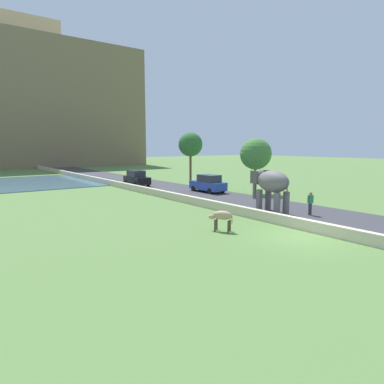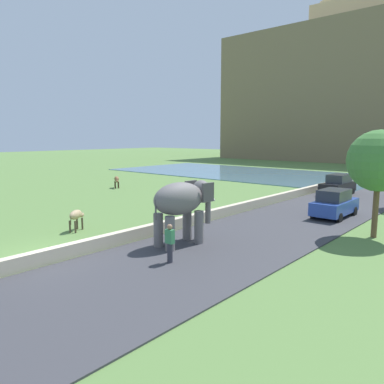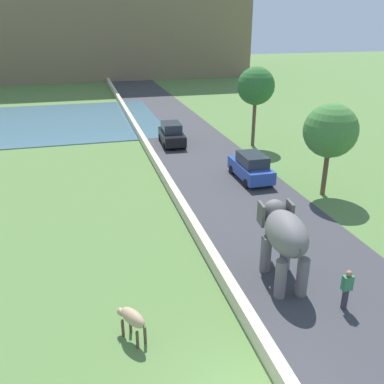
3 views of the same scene
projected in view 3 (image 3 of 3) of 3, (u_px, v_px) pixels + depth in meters
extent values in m
cube|color=#38383D|center=(208.00, 162.00, 30.22)|extent=(7.00, 120.00, 0.06)
cube|color=beige|center=(162.00, 172.00, 27.42)|extent=(0.40, 110.00, 0.63)
ellipsoid|color=slate|center=(286.00, 233.00, 15.58)|extent=(1.69, 2.84, 1.50)
cylinder|color=slate|center=(266.00, 255.00, 16.88)|extent=(0.44, 0.44, 1.60)
cylinder|color=slate|center=(285.00, 253.00, 16.99)|extent=(0.44, 0.44, 1.60)
cylinder|color=slate|center=(281.00, 280.00, 15.28)|extent=(0.44, 0.44, 1.60)
cylinder|color=slate|center=(302.00, 278.00, 15.39)|extent=(0.44, 0.44, 1.60)
ellipsoid|color=slate|center=(274.00, 212.00, 16.80)|extent=(1.09, 1.01, 1.10)
cube|color=#504C4C|center=(261.00, 214.00, 16.58)|extent=(0.20, 0.71, 0.90)
cube|color=#504C4C|center=(290.00, 212.00, 16.74)|extent=(0.20, 0.71, 0.90)
cylinder|color=slate|center=(269.00, 227.00, 17.57)|extent=(0.28, 0.28, 1.50)
cone|color=silver|center=(265.00, 218.00, 17.31)|extent=(0.18, 0.57, 0.17)
cone|color=silver|center=(275.00, 217.00, 17.37)|extent=(0.18, 0.57, 0.17)
cylinder|color=#504C4C|center=(299.00, 260.00, 14.51)|extent=(0.08, 0.08, 0.90)
cylinder|color=#33333D|center=(345.00, 299.00, 14.80)|extent=(0.22, 0.22, 0.85)
cube|color=#388451|center=(347.00, 283.00, 14.52)|extent=(0.36, 0.22, 0.56)
sphere|color=#997051|center=(349.00, 273.00, 14.37)|extent=(0.22, 0.22, 0.22)
cube|color=black|center=(172.00, 137.00, 34.04)|extent=(1.89, 4.08, 0.80)
cube|color=#2D333D|center=(171.00, 127.00, 33.93)|extent=(1.55, 2.27, 0.70)
cylinder|color=black|center=(185.00, 145.00, 33.18)|extent=(0.21, 0.61, 0.60)
cylinder|color=black|center=(165.00, 146.00, 32.86)|extent=(0.21, 0.61, 0.60)
cylinder|color=black|center=(179.00, 137.00, 35.52)|extent=(0.21, 0.61, 0.60)
cylinder|color=black|center=(160.00, 138.00, 35.21)|extent=(0.21, 0.61, 0.60)
cube|color=#2D4CA8|center=(251.00, 170.00, 26.64)|extent=(1.72, 4.01, 0.80)
cube|color=#2D333D|center=(252.00, 159.00, 26.17)|extent=(1.46, 2.21, 0.70)
cylinder|color=black|center=(232.00, 170.00, 27.77)|extent=(0.18, 0.60, 0.60)
cylinder|color=black|center=(254.00, 168.00, 28.15)|extent=(0.18, 0.60, 0.60)
cylinder|color=black|center=(246.00, 184.00, 25.45)|extent=(0.18, 0.60, 0.60)
cylinder|color=black|center=(270.00, 181.00, 25.83)|extent=(0.18, 0.60, 0.60)
ellipsoid|color=tan|center=(133.00, 317.00, 13.20)|extent=(0.93, 1.17, 0.50)
cylinder|color=#493D2C|center=(123.00, 328.00, 13.57)|extent=(0.10, 0.10, 0.65)
cylinder|color=#493D2C|center=(130.00, 324.00, 13.77)|extent=(0.10, 0.10, 0.65)
cylinder|color=#493D2C|center=(137.00, 340.00, 13.07)|extent=(0.10, 0.10, 0.65)
cylinder|color=#493D2C|center=(145.00, 335.00, 13.27)|extent=(0.10, 0.10, 0.65)
ellipsoid|color=tan|center=(121.00, 312.00, 13.67)|extent=(0.41, 0.47, 0.26)
cone|color=beige|center=(119.00, 309.00, 13.54)|extent=(0.04, 0.04, 0.12)
cone|color=beige|center=(123.00, 307.00, 13.66)|extent=(0.04, 0.04, 0.12)
cylinder|color=#493D2C|center=(144.00, 331.00, 12.92)|extent=(0.04, 0.04, 0.45)
cylinder|color=brown|center=(254.00, 123.00, 33.41)|extent=(0.28, 0.28, 3.78)
sphere|color=#2D662D|center=(256.00, 86.00, 32.28)|extent=(2.93, 2.93, 2.93)
cylinder|color=brown|center=(325.00, 172.00, 24.17)|extent=(0.28, 0.28, 2.81)
sphere|color=#427A38|center=(331.00, 131.00, 23.21)|extent=(3.04, 3.04, 3.04)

